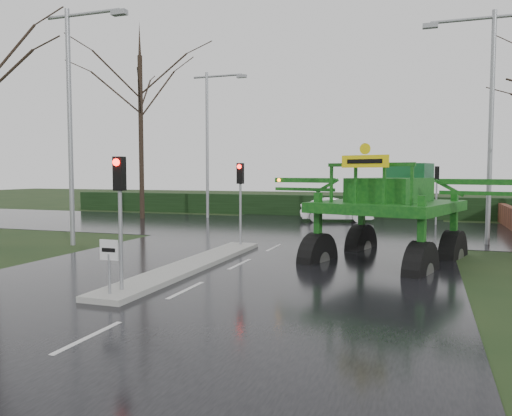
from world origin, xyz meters
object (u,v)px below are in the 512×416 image
(street_light_right, at_px, (484,106))
(keep_left_sign, at_px, (109,258))
(traffic_signal_far, at_px, (437,182))
(street_light_left_far, at_px, (211,131))
(street_light_left_near, at_px, (75,105))
(white_sedan, at_px, (336,222))
(traffic_signal_mid, at_px, (240,186))
(traffic_signal_near, at_px, (120,194))
(crop_sprayer, at_px, (322,193))

(street_light_right, bearing_deg, keep_left_sign, -125.12)
(keep_left_sign, distance_m, traffic_signal_far, 22.93)
(street_light_left_far, bearing_deg, traffic_signal_far, 0.03)
(traffic_signal_far, bearing_deg, keep_left_sign, 70.07)
(street_light_left_far, bearing_deg, street_light_left_near, -90.00)
(street_light_left_near, xyz_separation_m, white_sedan, (8.67, 14.04, -5.99))
(traffic_signal_mid, bearing_deg, traffic_signal_near, -90.00)
(traffic_signal_near, height_order, crop_sprayer, crop_sprayer)
(traffic_signal_near, height_order, street_light_right, street_light_right)
(traffic_signal_mid, height_order, white_sedan, traffic_signal_mid)
(street_light_right, bearing_deg, street_light_left_far, 153.98)
(traffic_signal_far, xyz_separation_m, white_sedan, (-6.02, 0.04, -2.59))
(traffic_signal_near, xyz_separation_m, street_light_left_near, (-6.89, 7.01, 3.40))
(traffic_signal_far, bearing_deg, street_light_right, 101.95)
(traffic_signal_near, bearing_deg, white_sedan, 85.17)
(traffic_signal_mid, relative_size, street_light_left_far, 0.35)
(traffic_signal_far, distance_m, street_light_right, 8.86)
(keep_left_sign, xyz_separation_m, traffic_signal_mid, (0.00, 8.99, 1.53))
(traffic_signal_mid, relative_size, street_light_right, 0.35)
(keep_left_sign, xyz_separation_m, traffic_signal_far, (7.80, 21.51, 1.53))
(traffic_signal_far, height_order, street_light_right, street_light_right)
(crop_sprayer, bearing_deg, white_sedan, 115.11)
(keep_left_sign, bearing_deg, street_light_right, 54.88)
(keep_left_sign, bearing_deg, white_sedan, 85.28)
(crop_sprayer, relative_size, white_sedan, 1.92)
(street_light_right, relative_size, street_light_left_far, 1.00)
(street_light_left_far, bearing_deg, crop_sprayer, -53.25)
(traffic_signal_near, relative_size, white_sedan, 0.77)
(traffic_signal_near, xyz_separation_m, white_sedan, (1.78, 21.05, -2.59))
(traffic_signal_near, relative_size, traffic_signal_far, 1.00)
(street_light_left_far, distance_m, white_sedan, 10.54)
(keep_left_sign, relative_size, traffic_signal_near, 0.38)
(crop_sprayer, bearing_deg, traffic_signal_mid, 172.51)
(street_light_left_near, relative_size, street_light_left_far, 1.00)
(traffic_signal_far, bearing_deg, street_light_left_far, 0.03)
(street_light_left_near, distance_m, crop_sprayer, 11.22)
(white_sedan, bearing_deg, traffic_signal_near, 158.98)
(street_light_left_near, height_order, street_light_left_far, same)
(keep_left_sign, xyz_separation_m, street_light_left_near, (-6.89, 7.50, 4.93))
(keep_left_sign, xyz_separation_m, street_light_left_far, (-6.89, 21.50, 4.93))
(traffic_signal_mid, relative_size, white_sedan, 0.77)
(crop_sprayer, xyz_separation_m, white_sedan, (-1.96, 14.28, -2.41))
(traffic_signal_mid, xyz_separation_m, street_light_left_far, (-6.89, 12.51, 3.40))
(street_light_left_far, height_order, crop_sprayer, street_light_left_far)
(traffic_signal_mid, height_order, street_light_right, street_light_right)
(traffic_signal_mid, distance_m, traffic_signal_far, 14.75)
(keep_left_sign, height_order, white_sedan, keep_left_sign)
(white_sedan, bearing_deg, street_light_left_near, 132.11)
(traffic_signal_far, bearing_deg, traffic_signal_mid, 58.07)
(street_light_left_far, bearing_deg, traffic_signal_mid, -61.14)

